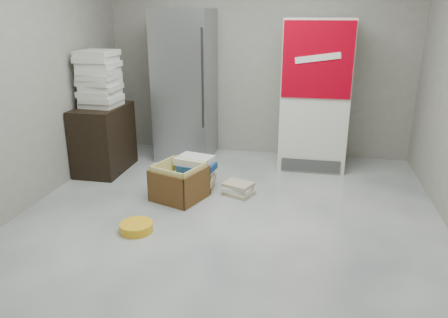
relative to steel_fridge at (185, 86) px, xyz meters
name	(u,v)px	position (x,y,z in m)	size (l,w,h in m)	color
ground	(219,238)	(0.90, -2.13, -0.95)	(5.00, 5.00, 0.00)	silver
room_shell	(218,22)	(0.90, -2.13, 0.85)	(4.04, 5.04, 2.82)	gray
steel_fridge	(185,86)	(0.00, 0.00, 0.00)	(0.70, 0.72, 1.90)	#A7A9AF
coke_cooler	(315,94)	(1.65, -0.01, -0.05)	(0.80, 0.73, 1.80)	silver
wood_shelf	(104,139)	(-0.83, -0.73, -0.55)	(0.50, 0.80, 0.80)	black
supply_box_stack	(99,79)	(-0.82, -0.73, 0.17)	(0.44, 0.44, 0.65)	silver
phonebook_stack_main	(196,173)	(0.42, -1.10, -0.76)	(0.45, 0.37, 0.37)	#A6824F
phonebook_stack_side	(238,189)	(0.90, -1.16, -0.88)	(0.36, 0.34, 0.13)	tan
cardboard_box	(179,184)	(0.31, -1.38, -0.79)	(0.60, 0.60, 0.38)	yellow
bucket_lid	(136,227)	(0.15, -2.16, -0.91)	(0.30, 0.30, 0.08)	yellow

